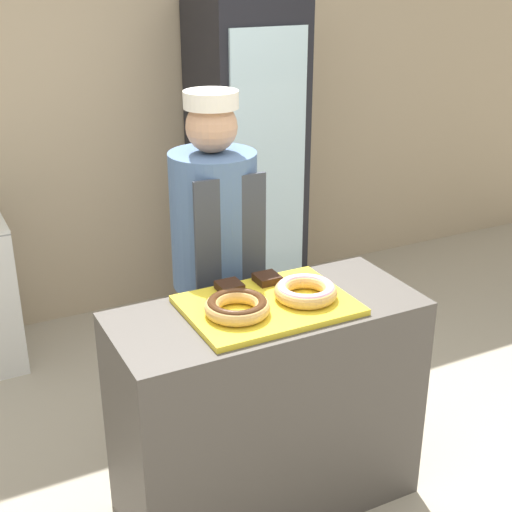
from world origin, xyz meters
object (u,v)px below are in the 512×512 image
(brownie_back_right, at_px, (267,278))
(baker_person, at_px, (216,269))
(donut_chocolate_glaze, at_px, (237,306))
(brownie_back_left, at_px, (229,286))
(donut_light_glaze, at_px, (306,290))
(beverage_fridge, at_px, (247,160))
(serving_tray, at_px, (268,305))

(brownie_back_right, distance_m, baker_person, 0.38)
(donut_chocolate_glaze, height_order, brownie_back_left, donut_chocolate_glaze)
(donut_chocolate_glaze, relative_size, brownie_back_right, 2.59)
(donut_chocolate_glaze, distance_m, donut_light_glaze, 0.29)
(brownie_back_right, distance_m, beverage_fridge, 1.76)
(brownie_back_right, bearing_deg, beverage_fridge, 66.40)
(donut_light_glaze, relative_size, brownie_back_left, 2.59)
(donut_light_glaze, relative_size, brownie_back_right, 2.59)
(donut_chocolate_glaze, xyz_separation_m, donut_light_glaze, (0.29, 0.00, 0.00))
(donut_chocolate_glaze, xyz_separation_m, beverage_fridge, (0.93, 1.81, 0.01))
(brownie_back_left, bearing_deg, donut_chocolate_glaze, -107.23)
(donut_chocolate_glaze, height_order, donut_light_glaze, same)
(serving_tray, xyz_separation_m, baker_person, (0.01, 0.53, -0.06))
(beverage_fridge, bearing_deg, donut_chocolate_glaze, -117.31)
(donut_light_glaze, xyz_separation_m, brownie_back_right, (-0.06, 0.20, -0.02))
(serving_tray, relative_size, donut_chocolate_glaze, 2.58)
(serving_tray, xyz_separation_m, donut_light_glaze, (0.15, -0.04, 0.05))
(baker_person, height_order, beverage_fridge, beverage_fridge)
(brownie_back_left, bearing_deg, serving_tray, -62.97)
(donut_light_glaze, height_order, beverage_fridge, beverage_fridge)
(beverage_fridge, bearing_deg, donut_light_glaze, -109.48)
(donut_chocolate_glaze, distance_m, beverage_fridge, 2.04)
(donut_light_glaze, distance_m, brownie_back_right, 0.21)
(brownie_back_left, height_order, baker_person, baker_person)
(brownie_back_left, distance_m, baker_person, 0.38)
(donut_light_glaze, xyz_separation_m, baker_person, (-0.13, 0.56, -0.10))
(serving_tray, bearing_deg, donut_chocolate_glaze, -166.51)
(brownie_back_left, relative_size, baker_person, 0.06)
(serving_tray, bearing_deg, brownie_back_left, 117.03)
(donut_chocolate_glaze, xyz_separation_m, brownie_back_right, (0.23, 0.20, -0.02))
(serving_tray, xyz_separation_m, donut_chocolate_glaze, (-0.15, -0.04, 0.05))
(baker_person, bearing_deg, serving_tray, -91.44)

